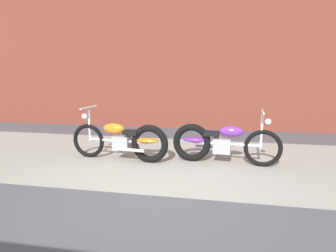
% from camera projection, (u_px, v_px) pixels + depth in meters
% --- Properties ---
extents(ground_plane, '(80.00, 80.00, 0.00)m').
position_uv_depth(ground_plane, '(153.00, 196.00, 4.03)').
color(ground_plane, '#47474C').
extents(sidewalk_slab, '(36.00, 3.50, 0.01)m').
position_uv_depth(sidewalk_slab, '(174.00, 159.00, 5.72)').
color(sidewalk_slab, gray).
rests_on(sidewalk_slab, ground).
extents(brick_building_wall, '(36.00, 0.50, 4.74)m').
position_uv_depth(brick_building_wall, '(194.00, 49.00, 8.63)').
color(brick_building_wall, brown).
rests_on(brick_building_wall, ground).
extents(motorcycle_orange, '(2.01, 0.58, 1.03)m').
position_uv_depth(motorcycle_orange, '(125.00, 140.00, 5.58)').
color(motorcycle_orange, black).
rests_on(motorcycle_orange, ground).
extents(motorcycle_purple, '(2.01, 0.58, 1.03)m').
position_uv_depth(motorcycle_purple, '(218.00, 142.00, 5.42)').
color(motorcycle_purple, black).
rests_on(motorcycle_purple, ground).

